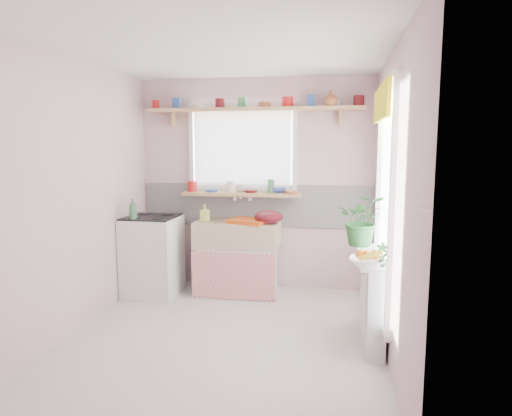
# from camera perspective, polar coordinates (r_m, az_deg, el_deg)

# --- Properties ---
(room) EXTENTS (3.20, 3.20, 3.20)m
(room) POSITION_cam_1_polar(r_m,az_deg,el_deg) (4.65, 6.34, 3.56)
(room) COLOR silver
(room) RESTS_ON ground
(sink_unit) EXTENTS (0.95, 0.65, 1.11)m
(sink_unit) POSITION_cam_1_polar(r_m,az_deg,el_deg) (5.34, -2.26, -6.05)
(sink_unit) COLOR white
(sink_unit) RESTS_ON ground
(cooker) EXTENTS (0.58, 0.58, 0.93)m
(cooker) POSITION_cam_1_polar(r_m,az_deg,el_deg) (5.39, -12.79, -5.80)
(cooker) COLOR white
(cooker) RESTS_ON ground
(radiator_ledge) EXTENTS (0.22, 0.95, 0.78)m
(radiator_ledge) POSITION_cam_1_polar(r_m,az_deg,el_deg) (4.19, 14.39, -10.72)
(radiator_ledge) COLOR white
(radiator_ledge) RESTS_ON ground
(windowsill) EXTENTS (1.40, 0.22, 0.04)m
(windowsill) POSITION_cam_1_polar(r_m,az_deg,el_deg) (5.39, -1.88, 1.74)
(windowsill) COLOR tan
(windowsill) RESTS_ON room
(pine_shelf) EXTENTS (2.52, 0.24, 0.04)m
(pine_shelf) POSITION_cam_1_polar(r_m,az_deg,el_deg) (5.34, -0.34, 12.22)
(pine_shelf) COLOR tan
(pine_shelf) RESTS_ON room
(shelf_crockery) EXTENTS (2.47, 0.11, 0.12)m
(shelf_crockery) POSITION_cam_1_polar(r_m,az_deg,el_deg) (5.35, -0.59, 13.01)
(shelf_crockery) COLOR red
(shelf_crockery) RESTS_ON pine_shelf
(sill_crockery) EXTENTS (1.35, 0.11, 0.12)m
(sill_crockery) POSITION_cam_1_polar(r_m,az_deg,el_deg) (5.40, -2.40, 2.53)
(sill_crockery) COLOR red
(sill_crockery) RESTS_ON windowsill
(dish_tray) EXTENTS (0.51, 0.44, 0.04)m
(dish_tray) POSITION_cam_1_polar(r_m,az_deg,el_deg) (5.11, -0.92, -1.64)
(dish_tray) COLOR #DA5013
(dish_tray) RESTS_ON sink_unit
(colander) EXTENTS (0.36, 0.36, 0.15)m
(colander) POSITION_cam_1_polar(r_m,az_deg,el_deg) (5.07, 1.60, -1.12)
(colander) COLOR #510D17
(colander) RESTS_ON sink_unit
(jade_plant) EXTENTS (0.44, 0.39, 0.49)m
(jade_plant) POSITION_cam_1_polar(r_m,az_deg,el_deg) (4.40, 13.17, -1.48)
(jade_plant) COLOR #266129
(jade_plant) RESTS_ON radiator_ledge
(fruit_bowl) EXTENTS (0.29, 0.29, 0.07)m
(fruit_bowl) POSITION_cam_1_polar(r_m,az_deg,el_deg) (3.69, 13.68, -6.61)
(fruit_bowl) COLOR silver
(fruit_bowl) RESTS_ON radiator_ledge
(herb_pot) EXTENTS (0.11, 0.08, 0.19)m
(herb_pot) POSITION_cam_1_polar(r_m,az_deg,el_deg) (3.70, 15.56, -5.65)
(herb_pot) COLOR #245C27
(herb_pot) RESTS_ON radiator_ledge
(soap_bottle_sink) EXTENTS (0.10, 0.10, 0.19)m
(soap_bottle_sink) POSITION_cam_1_polar(r_m,az_deg,el_deg) (5.27, -6.43, -0.59)
(soap_bottle_sink) COLOR #D7E164
(soap_bottle_sink) RESTS_ON sink_unit
(sill_cup) EXTENTS (0.14, 0.14, 0.09)m
(sill_cup) POSITION_cam_1_polar(r_m,az_deg,el_deg) (5.45, -1.77, 2.49)
(sill_cup) COLOR beige
(sill_cup) RESTS_ON windowsill
(sill_bowl) EXTENTS (0.27, 0.27, 0.07)m
(sill_bowl) POSITION_cam_1_polar(r_m,az_deg,el_deg) (5.38, 2.60, 2.30)
(sill_bowl) COLOR #3751B3
(sill_bowl) RESTS_ON windowsill
(shelf_vase) EXTENTS (0.20, 0.20, 0.17)m
(shelf_vase) POSITION_cam_1_polar(r_m,az_deg,el_deg) (5.20, 9.32, 13.38)
(shelf_vase) COLOR #9F5C31
(shelf_vase) RESTS_ON pine_shelf
(cooker_bottle) EXTENTS (0.09, 0.09, 0.23)m
(cooker_bottle) POSITION_cam_1_polar(r_m,az_deg,el_deg) (5.13, -15.14, -0.09)
(cooker_bottle) COLOR #3B7649
(cooker_bottle) RESTS_ON cooker
(fruit) EXTENTS (0.20, 0.14, 0.10)m
(fruit) POSITION_cam_1_polar(r_m,az_deg,el_deg) (3.68, 13.80, -5.70)
(fruit) COLOR orange
(fruit) RESTS_ON fruit_bowl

